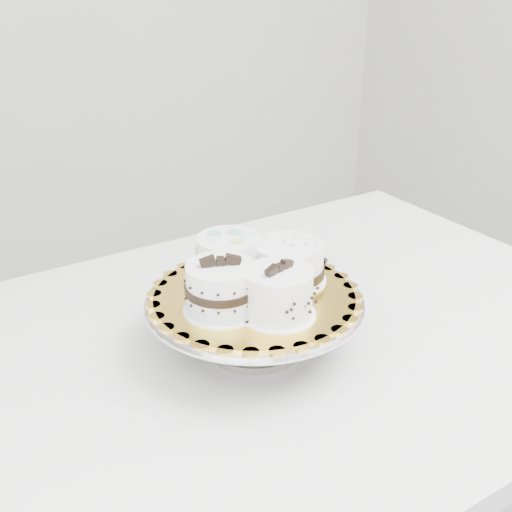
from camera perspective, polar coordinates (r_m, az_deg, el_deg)
table at (r=1.09m, az=0.51°, el=-10.27°), size 1.34×0.95×0.75m
cake_stand at (r=0.99m, az=-0.15°, el=-5.09°), size 0.33×0.33×0.09m
cake_board at (r=0.98m, az=-0.15°, el=-3.54°), size 0.40×0.40×0.00m
cake_swirl at (r=0.91m, az=2.03°, el=-3.43°), size 0.11×0.11×0.09m
cake_banded at (r=0.92m, az=-3.12°, el=-3.01°), size 0.13×0.13×0.09m
cake_dots at (r=1.00m, az=-2.40°, el=-0.23°), size 0.13×0.13×0.08m
cake_ribbon at (r=1.01m, az=2.95°, el=-0.62°), size 0.14×0.14×0.07m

